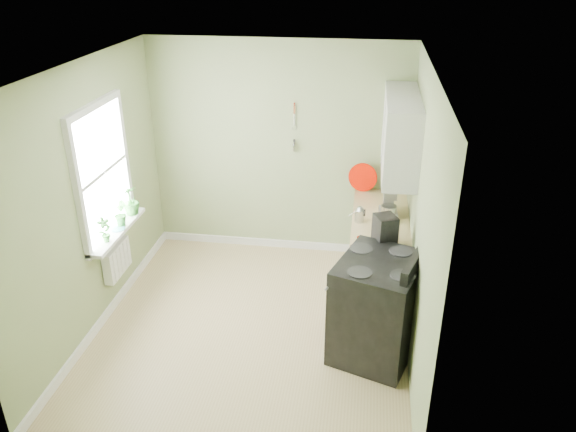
# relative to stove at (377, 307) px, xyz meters

# --- Properties ---
(floor) EXTENTS (3.20, 3.60, 0.02)m
(floor) POSITION_rel_stove_xyz_m (-1.28, 0.20, -0.53)
(floor) COLOR tan
(floor) RESTS_ON ground
(ceiling) EXTENTS (3.20, 3.60, 0.02)m
(ceiling) POSITION_rel_stove_xyz_m (-1.28, 0.20, 2.19)
(ceiling) COLOR white
(ceiling) RESTS_ON wall_back
(wall_back) EXTENTS (3.20, 0.02, 2.70)m
(wall_back) POSITION_rel_stove_xyz_m (-1.28, 2.01, 0.83)
(wall_back) COLOR #919F6C
(wall_back) RESTS_ON floor
(wall_left) EXTENTS (0.02, 3.60, 2.70)m
(wall_left) POSITION_rel_stove_xyz_m (-2.89, 0.20, 0.83)
(wall_left) COLOR #919F6C
(wall_left) RESTS_ON floor
(wall_right) EXTENTS (0.02, 3.60, 2.70)m
(wall_right) POSITION_rel_stove_xyz_m (0.33, 0.20, 0.83)
(wall_right) COLOR #919F6C
(wall_right) RESTS_ON floor
(base_cabinets) EXTENTS (0.60, 1.60, 0.87)m
(base_cabinets) POSITION_rel_stove_xyz_m (0.02, 1.20, -0.08)
(base_cabinets) COLOR silver
(base_cabinets) RESTS_ON floor
(countertop) EXTENTS (0.64, 1.60, 0.04)m
(countertop) POSITION_rel_stove_xyz_m (0.01, 1.20, 0.37)
(countertop) COLOR #CDB87D
(countertop) RESTS_ON base_cabinets
(upper_cabinets) EXTENTS (0.35, 1.40, 0.80)m
(upper_cabinets) POSITION_rel_stove_xyz_m (0.15, 1.30, 1.33)
(upper_cabinets) COLOR silver
(upper_cabinets) RESTS_ON wall_right
(window) EXTENTS (0.06, 1.14, 1.44)m
(window) POSITION_rel_stove_xyz_m (-2.86, 0.50, 1.03)
(window) COLOR white
(window) RESTS_ON wall_left
(window_sill) EXTENTS (0.18, 1.14, 0.04)m
(window_sill) POSITION_rel_stove_xyz_m (-2.79, 0.50, 0.36)
(window_sill) COLOR white
(window_sill) RESTS_ON wall_left
(radiator) EXTENTS (0.12, 0.50, 0.35)m
(radiator) POSITION_rel_stove_xyz_m (-2.82, 0.45, 0.03)
(radiator) COLOR white
(radiator) RESTS_ON wall_left
(wall_utensils) EXTENTS (0.02, 0.14, 0.58)m
(wall_utensils) POSITION_rel_stove_xyz_m (-1.08, 1.98, 1.05)
(wall_utensils) COLOR #CDB87D
(wall_utensils) RESTS_ON wall_back
(stove) EXTENTS (0.97, 1.02, 1.15)m
(stove) POSITION_rel_stove_xyz_m (0.00, 0.00, 0.00)
(stove) COLOR black
(stove) RESTS_ON floor
(stand_mixer) EXTENTS (0.21, 0.34, 0.39)m
(stand_mixer) POSITION_rel_stove_xyz_m (0.08, 1.22, 0.56)
(stand_mixer) COLOR #B2B2B7
(stand_mixer) RESTS_ON countertop
(kettle) EXTENTS (0.18, 0.10, 0.18)m
(kettle) POSITION_rel_stove_xyz_m (-0.23, 1.04, 0.48)
(kettle) COLOR silver
(kettle) RESTS_ON countertop
(coffee_maker) EXTENTS (0.27, 0.28, 0.34)m
(coffee_maker) POSITION_rel_stove_xyz_m (0.03, 0.50, 0.55)
(coffee_maker) COLOR black
(coffee_maker) RESTS_ON countertop
(red_tray) EXTENTS (0.36, 0.13, 0.35)m
(red_tray) POSITION_rel_stove_xyz_m (-0.22, 1.91, 0.57)
(red_tray) COLOR #B10E00
(red_tray) RESTS_ON countertop
(jar) EXTENTS (0.08, 0.08, 0.09)m
(jar) POSITION_rel_stove_xyz_m (-0.20, 0.50, 0.44)
(jar) COLOR beige
(jar) RESTS_ON countertop
(plant_a) EXTENTS (0.16, 0.18, 0.28)m
(plant_a) POSITION_rel_stove_xyz_m (-2.78, 0.22, 0.52)
(plant_a) COLOR #2D6F27
(plant_a) RESTS_ON window_sill
(plant_b) EXTENTS (0.18, 0.19, 0.28)m
(plant_b) POSITION_rel_stove_xyz_m (-2.78, 0.60, 0.52)
(plant_b) COLOR #2D6F27
(plant_b) RESTS_ON window_sill
(plant_c) EXTENTS (0.25, 0.25, 0.33)m
(plant_c) POSITION_rel_stove_xyz_m (-2.78, 0.89, 0.55)
(plant_c) COLOR #2D6F27
(plant_c) RESTS_ON window_sill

